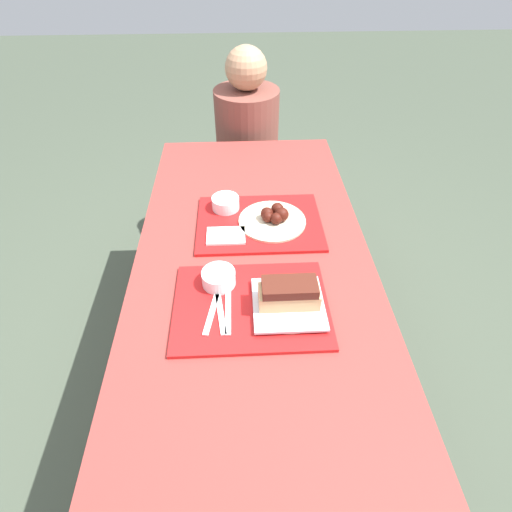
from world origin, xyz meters
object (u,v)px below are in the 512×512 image
object	(u,v)px
tray_near	(251,305)
wings_plate_far	(274,218)
person_seated_across	(247,126)
tray_far	(259,223)
brisket_sandwich_plate	(289,298)
bowl_coleslaw_far	(226,202)
bowl_coleslaw_near	(219,277)

from	to	relation	value
tray_near	wings_plate_far	bearing A→B (deg)	76.12
person_seated_across	tray_near	bearing A→B (deg)	-91.22
tray_far	brisket_sandwich_plate	size ratio (longest dim) A/B	2.20
bowl_coleslaw_far	person_seated_across	world-z (taller)	person_seated_across
tray_far	tray_near	bearing A→B (deg)	-96.60
tray_far	bowl_coleslaw_far	distance (m)	0.15
tray_near	wings_plate_far	size ratio (longest dim) A/B	1.84
brisket_sandwich_plate	bowl_coleslaw_far	distance (m)	0.52
tray_far	bowl_coleslaw_far	xyz separation A→B (m)	(-0.12, 0.09, 0.03)
tray_near	brisket_sandwich_plate	distance (m)	0.11
wings_plate_far	person_seated_across	bearing A→B (deg)	94.46
bowl_coleslaw_near	person_seated_across	size ratio (longest dim) A/B	0.15
wings_plate_far	bowl_coleslaw_far	bearing A→B (deg)	152.18
tray_far	brisket_sandwich_plate	bearing A→B (deg)	-81.43
tray_near	brisket_sandwich_plate	size ratio (longest dim) A/B	2.20
person_seated_across	tray_far	bearing A→B (deg)	-88.83
tray_near	person_seated_across	size ratio (longest dim) A/B	0.66
brisket_sandwich_plate	person_seated_across	world-z (taller)	person_seated_across
tray_near	bowl_coleslaw_near	world-z (taller)	bowl_coleslaw_near
brisket_sandwich_plate	wings_plate_far	distance (m)	0.40
brisket_sandwich_plate	wings_plate_far	xyz separation A→B (m)	(-0.01, 0.40, -0.02)
tray_near	tray_far	bearing A→B (deg)	83.40
bowl_coleslaw_near	bowl_coleslaw_far	distance (m)	0.39
tray_near	person_seated_across	bearing A→B (deg)	88.78
bowl_coleslaw_near	person_seated_across	world-z (taller)	person_seated_across
bowl_coleslaw_far	person_seated_across	xyz separation A→B (m)	(0.10, 0.78, -0.06)
bowl_coleslaw_far	wings_plate_far	size ratio (longest dim) A/B	0.42
tray_far	brisket_sandwich_plate	world-z (taller)	brisket_sandwich_plate
tray_far	person_seated_across	size ratio (longest dim) A/B	0.66
tray_far	person_seated_across	distance (m)	0.87
tray_near	bowl_coleslaw_far	size ratio (longest dim) A/B	4.40
brisket_sandwich_plate	bowl_coleslaw_far	xyz separation A→B (m)	(-0.18, 0.49, -0.01)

